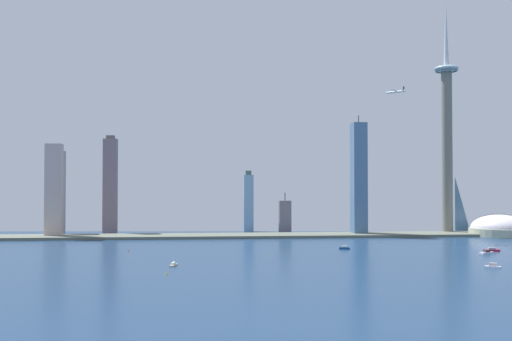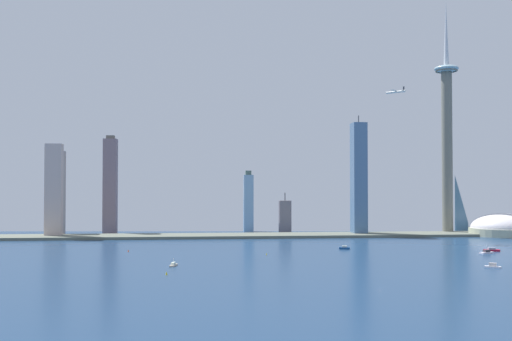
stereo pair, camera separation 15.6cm
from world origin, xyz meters
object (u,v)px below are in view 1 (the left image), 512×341
(skyscraper_6, at_px, (110,186))
(airplane, at_px, (395,92))
(boat_0, at_px, (173,265))
(channel_buoy_0, at_px, (267,254))
(stadium_dome, at_px, (503,229))
(boat_4, at_px, (492,250))
(observation_tower, at_px, (447,127))
(skyscraper_5, at_px, (459,192))
(boat_5, at_px, (487,252))
(skyscraper_0, at_px, (56,193))
(skyscraper_1, at_px, (248,202))
(channel_buoy_2, at_px, (128,251))
(boat_2, at_px, (493,266))
(boat_3, at_px, (344,248))
(skyscraper_2, at_px, (359,179))
(channel_buoy_1, at_px, (167,273))
(skyscraper_3, at_px, (285,217))
(skyscraper_4, at_px, (54,191))

(skyscraper_6, xyz_separation_m, airplane, (415.41, -144.75, 132.38))
(boat_0, height_order, channel_buoy_0, boat_0)
(stadium_dome, xyz_separation_m, skyscraper_6, (-600.40, 88.87, 65.53))
(boat_4, bearing_deg, observation_tower, -93.59)
(skyscraper_5, distance_m, skyscraper_6, 576.50)
(skyscraper_5, xyz_separation_m, boat_5, (-114.51, -326.37, -64.20))
(skyscraper_0, height_order, airplane, airplane)
(skyscraper_1, xyz_separation_m, channel_buoy_2, (-161.85, -290.59, -47.36))
(boat_2, height_order, boat_3, boat_3)
(skyscraper_0, distance_m, skyscraper_2, 469.39)
(stadium_dome, distance_m, skyscraper_2, 230.50)
(skyscraper_5, height_order, channel_buoy_1, skyscraper_5)
(observation_tower, xyz_separation_m, boat_2, (-121.02, -385.43, -167.90))
(skyscraper_0, bearing_deg, boat_5, -29.66)
(observation_tower, distance_m, skyscraper_5, 124.95)
(skyscraper_0, height_order, boat_5, skyscraper_0)
(skyscraper_0, distance_m, skyscraper_5, 657.83)
(boat_2, distance_m, channel_buoy_1, 298.73)
(boat_0, xyz_separation_m, boat_5, (345.13, 74.77, 0.17))
(observation_tower, bearing_deg, channel_buoy_0, -140.47)
(skyscraper_1, bearing_deg, boat_0, -103.91)
(skyscraper_3, height_order, boat_0, skyscraper_3)
(skyscraper_4, height_order, boat_0, skyscraper_4)
(stadium_dome, distance_m, channel_buoy_0, 443.37)
(stadium_dome, distance_m, boat_5, 266.88)
(skyscraper_0, bearing_deg, stadium_dome, -6.80)
(channel_buoy_2, bearing_deg, skyscraper_1, 60.88)
(skyscraper_5, bearing_deg, boat_4, -107.81)
(channel_buoy_0, bearing_deg, boat_5, -2.25)
(skyscraper_0, bearing_deg, skyscraper_1, 7.14)
(skyscraper_3, bearing_deg, channel_buoy_1, -110.38)
(observation_tower, distance_m, skyscraper_1, 342.46)
(channel_buoy_0, bearing_deg, stadium_dome, 29.49)
(boat_0, height_order, boat_4, boat_0)
(boat_0, distance_m, boat_4, 373.73)
(stadium_dome, xyz_separation_m, skyscraper_1, (-379.22, 119.25, 37.86))
(skyscraper_5, height_order, boat_3, skyscraper_5)
(boat_2, height_order, channel_buoy_0, boat_2)
(skyscraper_2, bearing_deg, boat_5, -73.18)
(skyscraper_0, relative_size, skyscraper_1, 1.29)
(boat_3, xyz_separation_m, channel_buoy_2, (-254.42, -2.19, -0.66))
(stadium_dome, relative_size, boat_2, 7.09)
(skyscraper_5, height_order, channel_buoy_0, skyscraper_5)
(boat_2, relative_size, channel_buoy_0, 6.26)
(boat_3, distance_m, airplane, 256.74)
(skyscraper_6, distance_m, boat_4, 567.33)
(skyscraper_5, relative_size, boat_0, 8.81)
(skyscraper_4, height_order, channel_buoy_2, skyscraper_4)
(observation_tower, bearing_deg, channel_buoy_2, -155.50)
(observation_tower, distance_m, boat_2, 437.48)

